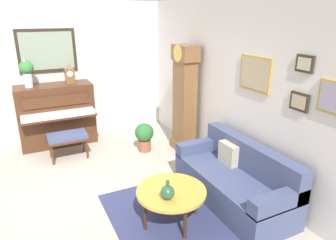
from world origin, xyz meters
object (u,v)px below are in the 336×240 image
at_px(piano_bench, 67,138).
at_px(grandfather_clock, 185,102).
at_px(green_jug, 168,192).
at_px(potted_plant, 144,135).
at_px(mantel_clock, 70,75).
at_px(couch, 235,180).
at_px(coffee_table, 171,192).
at_px(piano, 57,115).
at_px(flower_vase, 27,71).

relative_size(piano_bench, grandfather_clock, 0.34).
xyz_separation_m(green_jug, potted_plant, (-2.31, 0.63, -0.22)).
bearing_deg(piano_bench, mantel_clock, 161.24).
bearing_deg(couch, coffee_table, -87.54).
relative_size(piano, piano_bench, 2.06).
bearing_deg(potted_plant, piano_bench, -102.86).
distance_m(piano_bench, flower_vase, 1.47).
bearing_deg(flower_vase, mantel_clock, 89.96).
xyz_separation_m(piano, coffee_table, (3.28, 0.93, -0.19)).
bearing_deg(flower_vase, potted_plant, 59.05).
distance_m(mantel_clock, green_jug, 3.56).
bearing_deg(grandfather_clock, couch, -5.84).
bearing_deg(couch, potted_plant, -166.08).
bearing_deg(piano_bench, coffee_table, 19.35).
height_order(mantel_clock, green_jug, mantel_clock).
height_order(mantel_clock, potted_plant, mantel_clock).
bearing_deg(piano_bench, potted_plant, 77.14).
bearing_deg(potted_plant, couch, 13.92).
xyz_separation_m(piano, flower_vase, (0.00, -0.43, 0.92)).
distance_m(grandfather_clock, coffee_table, 2.30).
bearing_deg(coffee_table, mantel_clock, -169.68).
bearing_deg(coffee_table, grandfather_clock, 146.85).
bearing_deg(grandfather_clock, mantel_clock, -127.77).
distance_m(coffee_table, green_jug, 0.22).
height_order(piano, grandfather_clock, grandfather_clock).
xyz_separation_m(piano, green_jug, (3.42, 0.81, -0.07)).
distance_m(grandfather_clock, flower_vase, 2.99).
xyz_separation_m(grandfather_clock, mantel_clock, (-1.41, -1.82, 0.43)).
xyz_separation_m(grandfather_clock, couch, (1.82, -0.19, -0.65)).
distance_m(coffee_table, potted_plant, 2.22).
distance_m(mantel_clock, potted_plant, 1.90).
height_order(piano, piano_bench, piano).
bearing_deg(flower_vase, piano_bench, 31.09).
bearing_deg(piano, piano_bench, 4.13).
bearing_deg(green_jug, grandfather_clock, 146.30).
bearing_deg(couch, piano, -148.77).
relative_size(coffee_table, flower_vase, 1.52).
xyz_separation_m(couch, green_jug, (0.19, -1.16, 0.23)).
height_order(grandfather_clock, potted_plant, grandfather_clock).
xyz_separation_m(couch, mantel_clock, (-3.23, -1.63, 1.09)).
height_order(flower_vase, green_jug, flower_vase).
relative_size(couch, coffee_table, 2.16).
distance_m(piano_bench, couch, 3.09).
bearing_deg(mantel_clock, piano_bench, -18.76).
bearing_deg(mantel_clock, grandfather_clock, 52.23).
relative_size(piano, mantel_clock, 3.79).
xyz_separation_m(couch, coffee_table, (0.04, -1.03, 0.11)).
bearing_deg(coffee_table, piano, -164.21).
bearing_deg(green_jug, piano, -166.77).
bearing_deg(couch, piano_bench, -141.94).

